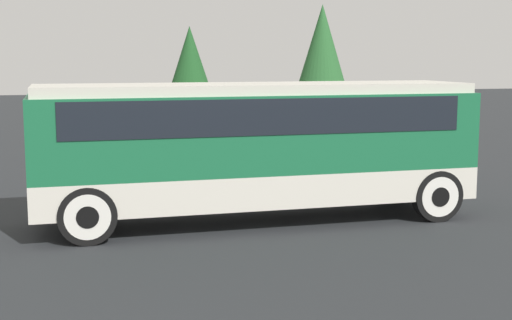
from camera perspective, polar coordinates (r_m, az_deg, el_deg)
The scene contains 6 objects.
ground_plane at distance 16.49m, azimuth 0.00°, elevation -4.89°, with size 120.00×120.00×0.00m, color #26282B.
tour_bus at distance 16.19m, azimuth 0.33°, elevation 1.74°, with size 9.93×2.59×3.15m.
parked_car_near at distance 22.66m, azimuth 9.04°, elevation 0.34°, with size 4.03×1.82×1.31m.
parked_car_mid at distance 24.78m, azimuth -7.26°, elevation 1.14°, with size 4.73×1.94×1.42m.
tree_left at distance 40.54m, azimuth 5.31°, elevation 8.80°, with size 2.98×2.98×6.68m.
tree_center at distance 39.70m, azimuth -5.32°, elevation 7.87°, with size 2.49×2.49×5.44m.
Camera 1 is at (-4.29, -15.47, 3.73)m, focal length 50.00 mm.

